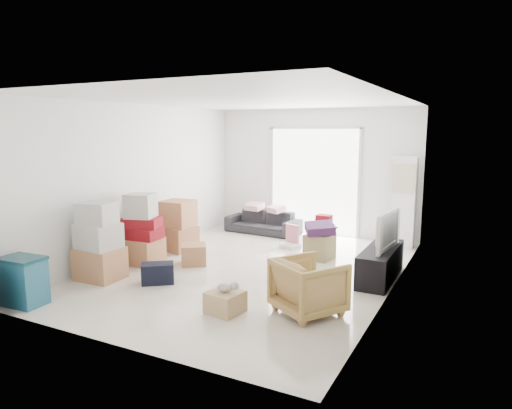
{
  "coord_description": "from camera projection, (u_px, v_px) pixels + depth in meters",
  "views": [
    {
      "loc": [
        3.36,
        -6.34,
        2.25
      ],
      "look_at": [
        0.02,
        0.2,
        1.04
      ],
      "focal_mm": 32.0,
      "sensor_mm": 36.0,
      "label": 1
    }
  ],
  "objects": [
    {
      "name": "room_shell",
      "position": [
        249.0,
        187.0,
        7.22
      ],
      "size": [
        4.98,
        6.48,
        3.18
      ],
      "color": "white",
      "rests_on": "ground"
    },
    {
      "name": "sliding_door",
      "position": [
        314.0,
        177.0,
        9.86
      ],
      "size": [
        2.1,
        0.04,
        2.33
      ],
      "color": "white",
      "rests_on": "room_shell"
    },
    {
      "name": "ac_tower",
      "position": [
        404.0,
        202.0,
        8.75
      ],
      "size": [
        0.45,
        0.3,
        1.75
      ],
      "primitive_type": "cube",
      "color": "white",
      "rests_on": "room_shell"
    },
    {
      "name": "tv_console",
      "position": [
        380.0,
        263.0,
        6.93
      ],
      "size": [
        0.43,
        1.45,
        0.48
      ],
      "primitive_type": "cube",
      "color": "black",
      "rests_on": "room_shell"
    },
    {
      "name": "television",
      "position": [
        381.0,
        244.0,
        6.88
      ],
      "size": [
        0.67,
        1.05,
        0.13
      ],
      "primitive_type": "imported",
      "rotation": [
        0.0,
        0.0,
        1.47
      ],
      "color": "black",
      "rests_on": "tv_console"
    },
    {
      "name": "sofa",
      "position": [
        263.0,
        218.0,
        10.03
      ],
      "size": [
        1.68,
        0.58,
        0.65
      ],
      "primitive_type": "imported",
      "rotation": [
        0.0,
        0.0,
        -0.06
      ],
      "color": "#2B2B30",
      "rests_on": "room_shell"
    },
    {
      "name": "pillow_left",
      "position": [
        254.0,
        200.0,
        10.11
      ],
      "size": [
        0.4,
        0.34,
        0.12
      ],
      "primitive_type": "cube",
      "rotation": [
        0.0,
        0.0,
        -0.14
      ],
      "color": "#D59BAD",
      "rests_on": "sofa"
    },
    {
      "name": "pillow_right",
      "position": [
        276.0,
        202.0,
        9.8
      ],
      "size": [
        0.45,
        0.42,
        0.12
      ],
      "primitive_type": "cube",
      "rotation": [
        0.0,
        0.0,
        -0.47
      ],
      "color": "#D59BAD",
      "rests_on": "sofa"
    },
    {
      "name": "armchair",
      "position": [
        309.0,
        284.0,
        5.6
      ],
      "size": [
        0.99,
        0.98,
        0.76
      ],
      "primitive_type": "imported",
      "rotation": [
        0.0,
        0.0,
        2.57
      ],
      "color": "tan",
      "rests_on": "room_shell"
    },
    {
      "name": "storage_bins",
      "position": [
        23.0,
        281.0,
        5.89
      ],
      "size": [
        0.58,
        0.42,
        0.63
      ],
      "rotation": [
        0.0,
        0.0,
        0.07
      ],
      "color": "#1B5169",
      "rests_on": "room_shell"
    },
    {
      "name": "box_stack_a",
      "position": [
        99.0,
        245.0,
        6.88
      ],
      "size": [
        0.67,
        0.56,
        1.18
      ],
      "rotation": [
        0.0,
        0.0,
        0.08
      ],
      "color": "#B47D51",
      "rests_on": "room_shell"
    },
    {
      "name": "box_stack_b",
      "position": [
        142.0,
        233.0,
        7.72
      ],
      "size": [
        0.71,
        0.65,
        1.19
      ],
      "rotation": [
        0.0,
        0.0,
        0.2
      ],
      "color": "#B47D51",
      "rests_on": "room_shell"
    },
    {
      "name": "box_stack_c",
      "position": [
        178.0,
        226.0,
        8.57
      ],
      "size": [
        0.73,
        0.65,
        0.95
      ],
      "rotation": [
        0.0,
        0.0,
        -0.13
      ],
      "color": "#B47D51",
      "rests_on": "room_shell"
    },
    {
      "name": "loose_box",
      "position": [
        194.0,
        254.0,
        7.7
      ],
      "size": [
        0.57,
        0.57,
        0.34
      ],
      "primitive_type": "cube",
      "rotation": [
        0.0,
        0.0,
        0.61
      ],
      "color": "#B47D51",
      "rests_on": "room_shell"
    },
    {
      "name": "duffel_bag",
      "position": [
        158.0,
        273.0,
        6.75
      ],
      "size": [
        0.54,
        0.51,
        0.3
      ],
      "primitive_type": "cube",
      "rotation": [
        0.0,
        0.0,
        0.66
      ],
      "color": "black",
      "rests_on": "room_shell"
    },
    {
      "name": "ottoman",
      "position": [
        319.0,
        247.0,
        8.01
      ],
      "size": [
        0.5,
        0.5,
        0.44
      ],
      "primitive_type": "cube",
      "rotation": [
        0.0,
        0.0,
        -0.13
      ],
      "color": "#8C8451",
      "rests_on": "room_shell"
    },
    {
      "name": "blanket",
      "position": [
        320.0,
        230.0,
        7.97
      ],
      "size": [
        0.66,
        0.66,
        0.14
      ],
      "primitive_type": "cube",
      "rotation": [
        0.0,
        0.0,
        0.48
      ],
      "color": "#442051",
      "rests_on": "ottoman"
    },
    {
      "name": "kids_table",
      "position": [
        324.0,
        225.0,
        8.66
      ],
      "size": [
        0.53,
        0.53,
        0.66
      ],
      "rotation": [
        0.0,
        0.0,
        -0.13
      ],
      "color": "#1149B8",
      "rests_on": "room_shell"
    },
    {
      "name": "toy_walker",
      "position": [
        291.0,
        241.0,
        8.81
      ],
      "size": [
        0.39,
        0.37,
        0.44
      ],
      "rotation": [
        0.0,
        0.0,
        -0.29
      ],
      "color": "silver",
      "rests_on": "room_shell"
    },
    {
      "name": "wood_crate",
      "position": [
        225.0,
        302.0,
        5.67
      ],
      "size": [
        0.46,
        0.46,
        0.27
      ],
      "primitive_type": "cube",
      "rotation": [
        0.0,
        0.0,
        -0.16
      ],
      "color": "tan",
      "rests_on": "room_shell"
    },
    {
      "name": "plush_bunny",
      "position": [
        227.0,
        287.0,
        5.63
      ],
      "size": [
        0.27,
        0.15,
        0.14
      ],
      "rotation": [
        0.0,
        0.0,
        -0.02
      ],
      "color": "#B2ADA8",
      "rests_on": "wood_crate"
    }
  ]
}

